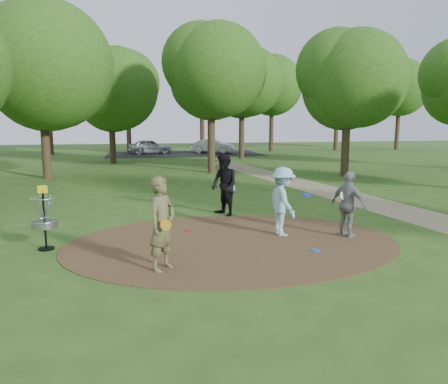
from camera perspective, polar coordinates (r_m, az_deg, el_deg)
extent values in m
plane|color=#2D5119|center=(11.05, 1.23, -6.62)|extent=(100.00, 100.00, 0.00)
cylinder|color=#47301C|center=(11.05, 1.23, -6.57)|extent=(8.40, 8.40, 0.02)
cube|color=#8C7A5B|center=(15.49, 23.69, -2.77)|extent=(7.55, 39.89, 0.01)
cube|color=black|center=(40.72, -5.21, 4.98)|extent=(14.00, 8.00, 0.01)
imported|color=brown|center=(8.93, -8.08, -4.16)|extent=(0.81, 0.84, 1.94)
cylinder|color=orange|center=(8.61, -7.61, -4.28)|extent=(0.22, 0.10, 0.22)
imported|color=#8EC4D4|center=(11.65, 7.67, -1.24)|extent=(0.81, 1.25, 1.84)
cylinder|color=#0C20D7|center=(11.85, 10.71, -0.39)|extent=(0.25, 0.25, 0.08)
imported|color=black|center=(13.97, 0.04, 0.93)|extent=(1.08, 1.19, 2.00)
cylinder|color=#0D7DE4|center=(14.03, 1.08, 0.51)|extent=(0.23, 0.11, 0.22)
imported|color=gray|center=(11.80, 15.94, -1.58)|extent=(0.84, 1.11, 1.75)
cylinder|color=white|center=(11.69, 15.31, -0.44)|extent=(0.23, 0.12, 0.22)
cylinder|color=blue|center=(10.53, 11.95, -7.48)|extent=(0.22, 0.22, 0.02)
cylinder|color=red|center=(12.13, -4.59, -5.07)|extent=(0.22, 0.22, 0.02)
imported|color=#A2A6A9|center=(40.91, -9.63, 5.86)|extent=(4.09, 1.79, 1.37)
imported|color=#B8BCC1|center=(41.49, -1.49, 6.00)|extent=(4.23, 2.84, 1.32)
cylinder|color=black|center=(11.15, -22.38, -3.62)|extent=(0.05, 0.05, 1.35)
cylinder|color=black|center=(11.31, -22.17, -6.86)|extent=(0.36, 0.36, 0.04)
cylinder|color=gray|center=(11.16, -22.36, -3.89)|extent=(0.60, 0.60, 0.16)
torus|color=gray|center=(11.14, -22.39, -3.49)|extent=(0.63, 0.63, 0.03)
torus|color=gray|center=(11.04, -22.56, -0.71)|extent=(0.58, 0.58, 0.02)
cube|color=yellow|center=(11.01, -22.63, 0.32)|extent=(0.22, 0.02, 0.18)
cylinder|color=#332316|center=(24.85, -22.29, 5.99)|extent=(0.44, 0.44, 3.80)
sphere|color=#274B14|center=(24.96, -22.82, 14.48)|extent=(6.53, 6.53, 6.53)
cylinder|color=#332316|center=(25.76, -1.67, 7.18)|extent=(0.44, 0.44, 4.18)
sphere|color=#274B14|center=(25.88, -1.70, 15.11)|extent=(5.38, 5.38, 5.38)
cylinder|color=#332316|center=(25.10, 15.59, 6.14)|extent=(0.44, 0.44, 3.61)
sphere|color=#274B14|center=(25.16, 15.92, 13.55)|extent=(5.25, 5.25, 5.25)
cylinder|color=#332316|center=(32.45, -14.37, 6.66)|extent=(0.44, 0.44, 3.42)
sphere|color=#274B14|center=(32.48, -14.61, 12.51)|extent=(5.83, 5.83, 5.83)
cylinder|color=#332316|center=(35.38, 2.32, 7.90)|extent=(0.44, 0.44, 4.37)
sphere|color=#274B14|center=(35.48, 2.36, 13.88)|extent=(5.50, 5.50, 5.50)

